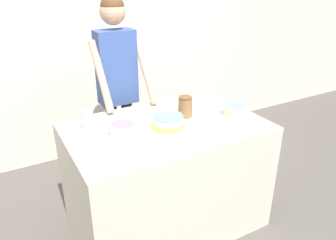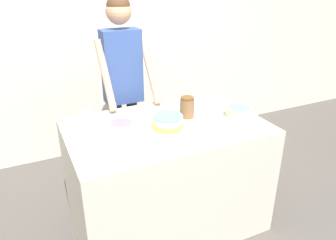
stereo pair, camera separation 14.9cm
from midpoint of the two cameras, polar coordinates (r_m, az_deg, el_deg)
name	(u,v)px [view 2 (the right image)]	position (r m, az deg, el deg)	size (l,w,h in m)	color
wall_back	(107,38)	(3.69, -9.44, 13.91)	(10.00, 0.05, 2.60)	beige
counter	(166,176)	(2.67, 1.30, -9.71)	(1.46, 0.94, 0.90)	beige
person_baker	(123,73)	(2.95, -6.49, 8.10)	(0.45, 0.48, 1.79)	#2D2D38
cake	(168,123)	(2.37, 1.76, -0.51)	(0.30, 0.30, 0.10)	silver
frosting_bowl_purple	(122,127)	(2.31, -6.18, -1.33)	(0.19, 0.19, 0.08)	silver
frosting_bowl_blue	(239,111)	(2.65, 13.84, 1.43)	(0.20, 0.20, 0.08)	beige
drinking_glass	(88,118)	(2.43, -11.99, 0.31)	(0.08, 0.08, 0.15)	silver
ceramic_plate	(199,139)	(2.24, 7.38, -3.37)	(0.22, 0.22, 0.01)	silver
stoneware_jar	(187,107)	(2.56, 5.01, 2.19)	(0.11, 0.11, 0.17)	brown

